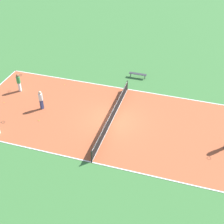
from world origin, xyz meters
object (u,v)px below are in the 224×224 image
tennis_net (112,115)px  bench (138,74)px  player_far_green (19,81)px  tennis_ball_near_net (65,84)px  tennis_ball_midcourt (4,103)px  player_near_white (41,99)px  tennis_ball_far_baseline (39,120)px

tennis_net → bench: tennis_net is taller
player_far_green → tennis_ball_near_net: (-2.24, 3.62, -1.02)m
tennis_ball_midcourt → player_near_white: bearing=93.7°
tennis_net → tennis_ball_far_baseline: 6.23m
tennis_net → tennis_ball_far_baseline: size_ratio=147.94×
player_far_green → bench: bearing=-67.4°
tennis_net → player_far_green: player_far_green is taller
bench → tennis_ball_near_net: bench is taller
bench → player_far_green: bearing=-150.6°
tennis_net → tennis_ball_near_net: (-4.02, -6.16, -0.48)m
bench → tennis_ball_far_baseline: 11.37m
player_near_white → player_far_green: bearing=-96.2°
tennis_ball_far_baseline → tennis_ball_near_net: same height
bench → player_far_green: (5.76, -10.23, 0.68)m
player_far_green → tennis_ball_far_baseline: (3.66, 3.86, -1.02)m
tennis_net → tennis_ball_far_baseline: bearing=-72.4°
tennis_net → tennis_ball_midcourt: size_ratio=147.94×
player_near_white → tennis_ball_near_net: (-4.23, 0.26, -1.02)m
player_near_white → tennis_ball_midcourt: size_ratio=26.91×
player_near_white → tennis_ball_far_baseline: player_near_white is taller
tennis_ball_midcourt → player_far_green: bearing=170.0°
tennis_net → tennis_ball_near_net: size_ratio=147.94×
bench → player_near_white: size_ratio=0.98×
tennis_ball_midcourt → tennis_ball_near_net: size_ratio=1.00×
tennis_net → tennis_ball_midcourt: bearing=-87.4°
bench → player_near_white: bearing=-131.5°
bench → tennis_ball_midcourt: 13.30m
player_near_white → tennis_ball_near_net: bearing=-159.1°
player_near_white → tennis_ball_midcourt: (0.25, -3.75, -1.02)m
bench → player_near_white: (7.75, -6.87, 0.69)m
player_far_green → tennis_ball_near_net: player_far_green is taller
tennis_ball_far_baseline → player_near_white: bearing=-163.1°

